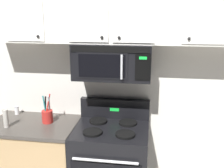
% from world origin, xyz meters
% --- Properties ---
extents(back_wall, '(5.20, 0.10, 2.70)m').
position_xyz_m(back_wall, '(0.00, 0.79, 1.35)').
color(back_wall, silver).
rests_on(back_wall, ground_plane).
extents(stove_range, '(0.76, 0.69, 1.12)m').
position_xyz_m(stove_range, '(0.00, 0.42, 0.47)').
color(stove_range, black).
rests_on(stove_range, ground_plane).
extents(over_range_microwave, '(0.76, 0.43, 0.35)m').
position_xyz_m(over_range_microwave, '(-0.00, 0.54, 1.58)').
color(over_range_microwave, black).
extents(upper_cabinets, '(2.50, 0.36, 0.55)m').
position_xyz_m(upper_cabinets, '(-0.00, 0.57, 2.02)').
color(upper_cabinets, white).
extents(counter_segment, '(0.93, 0.65, 0.90)m').
position_xyz_m(counter_segment, '(-0.84, 0.43, 0.45)').
color(counter_segment, tan).
rests_on(counter_segment, ground_plane).
extents(utensil_crock_red, '(0.12, 0.12, 0.32)m').
position_xyz_m(utensil_crock_red, '(-0.69, 0.47, 0.98)').
color(utensil_crock_red, red).
rests_on(utensil_crock_red, counter_segment).
extents(salt_shaker, '(0.05, 0.05, 0.09)m').
position_xyz_m(salt_shaker, '(-1.13, 0.65, 0.95)').
color(salt_shaker, white).
rests_on(salt_shaker, counter_segment).
extents(pepper_mill, '(0.05, 0.05, 0.19)m').
position_xyz_m(pepper_mill, '(-1.07, 0.29, 1.00)').
color(pepper_mill, '#B7B2A8').
rests_on(pepper_mill, counter_segment).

